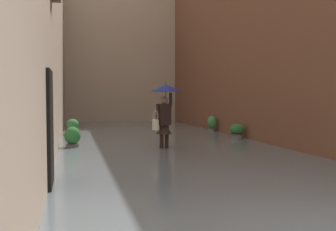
# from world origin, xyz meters

# --- Properties ---
(ground_plane) EXTENTS (60.00, 60.00, 0.00)m
(ground_plane) POSITION_xyz_m (0.00, -9.87, 0.00)
(ground_plane) COLOR slate
(flood_water) EXTENTS (7.42, 25.74, 0.16)m
(flood_water) POSITION_xyz_m (0.00, -9.87, 0.08)
(flood_water) COLOR slate
(flood_water) RESTS_ON ground_plane
(building_facade_left) EXTENTS (2.04, 23.74, 10.10)m
(building_facade_left) POSITION_xyz_m (-4.21, -9.87, 5.05)
(building_facade_left) COLOR brown
(building_facade_left) RESTS_ON ground_plane
(building_facade_far) EXTENTS (10.22, 1.80, 9.03)m
(building_facade_far) POSITION_xyz_m (0.00, -20.64, 4.52)
(building_facade_far) COLOR tan
(building_facade_far) RESTS_ON ground_plane
(person_wading) EXTENTS (0.95, 0.95, 2.15)m
(person_wading) POSITION_xyz_m (0.19, -7.90, 1.47)
(person_wading) COLOR #2D2319
(person_wading) RESTS_ON ground_plane
(potted_plant_near_left) EXTENTS (0.38, 0.38, 0.84)m
(potted_plant_near_left) POSITION_xyz_m (-3.04, -12.50, 0.44)
(potted_plant_near_left) COLOR #66605B
(potted_plant_near_left) RESTS_ON ground_plane
(potted_plant_far_right) EXTENTS (0.49, 0.49, 0.78)m
(potted_plant_far_right) POSITION_xyz_m (2.90, -8.80, 0.43)
(potted_plant_far_right) COLOR #66605B
(potted_plant_far_right) RESTS_ON ground_plane
(potted_plant_far_left) EXTENTS (0.53, 0.53, 0.70)m
(potted_plant_far_left) POSITION_xyz_m (-2.97, -9.71, 0.39)
(potted_plant_far_left) COLOR #66605B
(potted_plant_far_left) RESTS_ON ground_plane
(potted_plant_mid_right) EXTENTS (0.50, 0.50, 0.79)m
(potted_plant_mid_right) POSITION_xyz_m (2.88, -12.80, 0.46)
(potted_plant_mid_right) COLOR brown
(potted_plant_mid_right) RESTS_ON ground_plane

